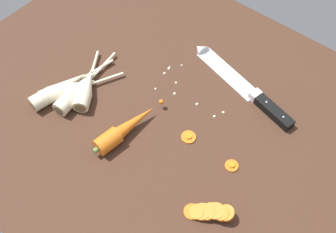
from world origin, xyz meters
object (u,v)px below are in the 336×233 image
Objects in this scene: parsnip_front at (86,88)px; whole_carrot at (124,129)px; parsnip_mid_left at (68,89)px; carrot_slice_stack at (209,212)px; carrot_slice_stray_near at (189,137)px; parsnip_mid_right at (60,89)px; carrot_slice_stray_mid at (232,165)px; parsnip_back at (78,90)px; chefs_knife at (239,82)px.

whole_carrot is at bearing -10.75° from parsnip_front.
parsnip_mid_left is at bearing -133.74° from parsnip_front.
carrot_slice_stray_near is (-14.77, 12.19, -0.84)cm from carrot_slice_stack.
whole_carrot is at bearing 0.54° from parsnip_mid_left.
parsnip_front is at bearing -168.28° from carrot_slice_stray_near.
parsnip_mid_right is 34.63cm from carrot_slice_stray_near.
carrot_slice_stray_near is at bearing -178.99° from carrot_slice_stray_mid.
carrot_slice_stack reaches higher than carrot_slice_stray_near.
parsnip_front is 43.41cm from carrot_slice_stack.
parsnip_front is 28.81cm from carrot_slice_stray_near.
parsnip_back is (-1.07, -1.85, -0.00)cm from parsnip_front.
parsnip_back is (-29.24, -28.84, 1.33)cm from chefs_knife.
carrot_slice_stray_mid is at bearing 10.81° from parsnip_back.
carrot_slice_stray_mid is at bearing 8.54° from parsnip_front.
carrot_slice_stack is at bearing -7.03° from whole_carrot.
parsnip_mid_right reaches higher than carrot_slice_stray_mid.
parsnip_front is 2.13cm from parsnip_back.
whole_carrot reaches higher than parsnip_front.
carrot_slice_stack is at bearing -5.85° from parsnip_back.
whole_carrot is (-12.27, -30.02, 1.45)cm from chefs_knife.
parsnip_front is 40.80cm from carrot_slice_stray_mid.
parsnip_back is at bearing 34.15° from parsnip_mid_left.
carrot_slice_stray_mid is at bearing 1.01° from carrot_slice_stray_near.
parsnip_mid_left is at bearing 176.08° from carrot_slice_stack.
parsnip_mid_right is 47.82cm from carrot_slice_stack.
parsnip_mid_right is (-1.78, -1.31, -0.00)cm from parsnip_mid_left.
parsnip_back is at bearing -135.39° from chefs_knife.
whole_carrot is 20.80cm from parsnip_mid_right.
whole_carrot reaches higher than carrot_slice_stray_near.
chefs_knife is at bearing 67.77° from whole_carrot.
carrot_slice_stray_mid is (40.31, 6.06, -1.62)cm from parsnip_front.
parsnip_back is at bearing -120.02° from parsnip_front.
parsnip_front and parsnip_mid_left have the same top height.
whole_carrot is 0.87× the size of parsnip_mid_right.
parsnip_front is at bearing 46.26° from parsnip_mid_left.
chefs_knife is 45.65cm from parsnip_mid_right.
parsnip_mid_right reaches higher than carrot_slice_stray_near.
parsnip_back is at bearing -165.27° from carrot_slice_stray_near.
parsnip_front is 1.85× the size of carrot_slice_stack.
whole_carrot reaches higher than parsnip_back.
whole_carrot is 18.97cm from parsnip_mid_left.
carrot_slice_stray_mid is (-2.62, 12.41, -0.84)cm from carrot_slice_stack.
whole_carrot is 1.02× the size of parsnip_mid_left.
carrot_slice_stray_near is at bearing 11.72° from parsnip_front.
parsnip_mid_left is 0.85× the size of parsnip_mid_right.
whole_carrot reaches higher than parsnip_mid_left.
parsnip_back is at bearing -169.19° from carrot_slice_stray_mid.
carrot_slice_stack is (44.00, -4.51, -0.78)cm from parsnip_back.
chefs_knife reaches higher than carrot_slice_stray_mid.
parsnip_mid_left is at bearing -163.86° from carrot_slice_stray_near.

